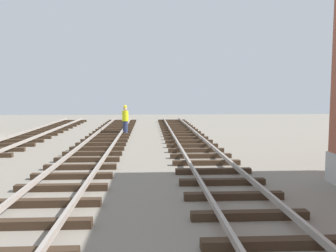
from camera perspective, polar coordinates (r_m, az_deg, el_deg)
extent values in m
cube|color=#38281C|center=(6.76, 16.20, -17.37)|extent=(2.50, 0.24, 0.18)
cube|color=#38281C|center=(8.04, 12.74, -13.57)|extent=(2.50, 0.24, 0.18)
cube|color=#38281C|center=(9.36, 10.31, -10.80)|extent=(2.50, 0.24, 0.18)
cube|color=#38281C|center=(10.71, 8.52, -8.70)|extent=(2.50, 0.24, 0.18)
cube|color=#38281C|center=(12.08, 7.15, -7.08)|extent=(2.50, 0.24, 0.18)
cube|color=#38281C|center=(13.46, 6.06, -5.78)|extent=(2.50, 0.24, 0.18)
cube|color=#38281C|center=(14.85, 5.18, -4.72)|extent=(2.50, 0.24, 0.18)
cube|color=#38281C|center=(16.25, 4.45, -3.84)|extent=(2.50, 0.24, 0.18)
cube|color=#38281C|center=(17.65, 3.84, -3.11)|extent=(2.50, 0.24, 0.18)
cube|color=#38281C|center=(19.06, 3.32, -2.48)|extent=(2.50, 0.24, 0.18)
cube|color=#38281C|center=(20.47, 2.88, -1.94)|extent=(2.50, 0.24, 0.18)
cube|color=#38281C|center=(21.89, 2.49, -1.46)|extent=(2.50, 0.24, 0.18)
cube|color=#38281C|center=(23.31, 2.14, -1.05)|extent=(2.50, 0.24, 0.18)
cube|color=#38281C|center=(24.72, 1.84, -0.68)|extent=(2.50, 0.24, 0.18)
cube|color=#38281C|center=(26.14, 1.57, -0.35)|extent=(2.50, 0.24, 0.18)
cube|color=#38281C|center=(27.56, 1.33, -0.06)|extent=(2.50, 0.24, 0.18)
cube|color=#38281C|center=(28.99, 1.11, 0.21)|extent=(2.50, 0.24, 0.18)
cube|color=#38281C|center=(30.41, 0.91, 0.45)|extent=(2.50, 0.24, 0.18)
cube|color=#38281C|center=(31.83, 0.73, 0.67)|extent=(2.50, 0.24, 0.18)
cube|color=#38281C|center=(33.26, 0.57, 0.87)|extent=(2.50, 0.24, 0.18)
cube|color=#38281C|center=(7.87, -21.18, -14.22)|extent=(2.50, 0.24, 0.18)
cube|color=#38281C|center=(9.12, -18.46, -11.43)|extent=(2.50, 0.24, 0.18)
cube|color=#38281C|center=(10.40, -16.44, -9.29)|extent=(2.50, 0.24, 0.18)
cube|color=#38281C|center=(11.70, -14.88, -7.62)|extent=(2.50, 0.24, 0.18)
cube|color=#38281C|center=(13.01, -13.65, -6.29)|extent=(2.50, 0.24, 0.18)
cube|color=#38281C|center=(14.34, -12.65, -5.19)|extent=(2.50, 0.24, 0.18)
cube|color=#38281C|center=(15.68, -11.82, -4.28)|extent=(2.50, 0.24, 0.18)
cube|color=#38281C|center=(17.02, -11.12, -3.51)|extent=(2.50, 0.24, 0.18)
cube|color=#38281C|center=(18.36, -10.52, -2.86)|extent=(2.50, 0.24, 0.18)
cube|color=#38281C|center=(19.71, -10.01, -2.29)|extent=(2.50, 0.24, 0.18)
cube|color=#38281C|center=(21.06, -9.56, -1.80)|extent=(2.50, 0.24, 0.18)
cube|color=#38281C|center=(22.42, -9.17, -1.37)|extent=(2.50, 0.24, 0.18)
cube|color=#38281C|center=(23.77, -8.82, -0.98)|extent=(2.50, 0.24, 0.18)
cube|color=#38281C|center=(25.13, -8.51, -0.64)|extent=(2.50, 0.24, 0.18)
cube|color=#38281C|center=(26.49, -8.24, -0.33)|extent=(2.50, 0.24, 0.18)
cube|color=#38281C|center=(27.85, -7.98, -0.05)|extent=(2.50, 0.24, 0.18)
cube|color=#38281C|center=(29.21, -7.76, 0.20)|extent=(2.50, 0.24, 0.18)
cube|color=#38281C|center=(30.58, -7.55, 0.43)|extent=(2.50, 0.24, 0.18)
cube|color=#38281C|center=(31.94, -7.36, 0.64)|extent=(2.50, 0.24, 0.18)
cube|color=#38281C|center=(33.31, -7.19, 0.83)|extent=(2.50, 0.24, 0.18)
cube|color=#38281C|center=(19.52, -23.73, -2.74)|extent=(2.50, 0.24, 0.18)
cube|color=#38281C|center=(20.91, -22.29, -2.18)|extent=(2.50, 0.24, 0.18)
cube|color=#38281C|center=(22.32, -21.03, -1.68)|extent=(2.50, 0.24, 0.18)
cube|color=#38281C|center=(23.74, -19.93, -1.25)|extent=(2.50, 0.24, 0.18)
cube|color=#38281C|center=(25.17, -18.94, -0.86)|extent=(2.50, 0.24, 0.18)
cube|color=#38281C|center=(26.61, -18.07, -0.51)|extent=(2.50, 0.24, 0.18)
cube|color=#38281C|center=(28.05, -17.28, -0.20)|extent=(2.50, 0.24, 0.18)
cube|color=#38281C|center=(29.50, -16.57, 0.07)|extent=(2.50, 0.24, 0.18)
cube|color=#38281C|center=(30.95, -15.93, 0.33)|extent=(2.50, 0.24, 0.18)
cube|color=#38281C|center=(32.40, -15.35, 0.56)|extent=(2.50, 0.24, 0.18)
cube|color=#38281C|center=(33.86, -14.81, 0.77)|extent=(2.50, 0.24, 0.18)
cylinder|color=#262D4C|center=(23.29, -6.73, -0.26)|extent=(0.32, 0.32, 0.85)
cylinder|color=yellow|center=(23.23, -6.75, 1.59)|extent=(0.40, 0.40, 0.65)
sphere|color=tan|center=(23.21, -6.77, 2.68)|extent=(0.24, 0.24, 0.24)
sphere|color=yellow|center=(23.20, -6.77, 3.03)|extent=(0.22, 0.22, 0.22)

